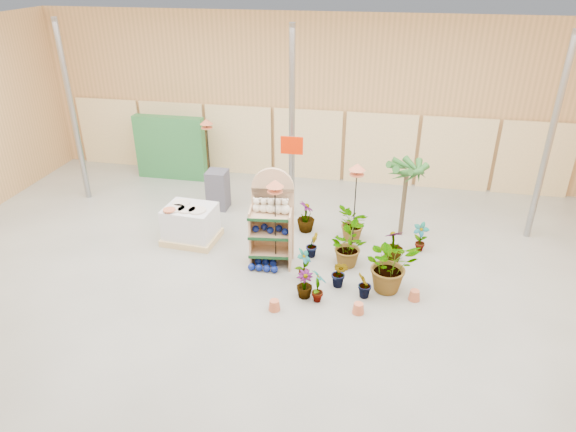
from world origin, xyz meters
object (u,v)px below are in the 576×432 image
(pallet_stack, at_px, (191,224))
(bird_table_front, at_px, (275,187))
(potted_plant_2, at_px, (346,245))
(display_shelf, at_px, (272,221))

(pallet_stack, relative_size, bird_table_front, 0.63)
(pallet_stack, height_order, bird_table_front, bird_table_front)
(pallet_stack, distance_m, bird_table_front, 2.62)
(pallet_stack, xyz_separation_m, bird_table_front, (2.10, -0.72, 1.40))
(pallet_stack, distance_m, potted_plant_2, 3.51)
(pallet_stack, height_order, potted_plant_2, potted_plant_2)
(pallet_stack, xyz_separation_m, potted_plant_2, (3.49, -0.35, 0.04))
(display_shelf, height_order, pallet_stack, display_shelf)
(bird_table_front, distance_m, potted_plant_2, 1.99)
(display_shelf, xyz_separation_m, bird_table_front, (0.12, -0.24, 0.87))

